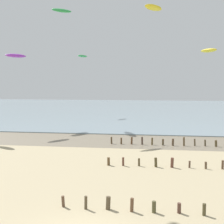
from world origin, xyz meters
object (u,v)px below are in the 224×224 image
kite_aloft_13 (83,56)px  kite_aloft_7 (16,56)px  kite_aloft_5 (153,8)px  kite_aloft_3 (62,11)px  kite_aloft_0 (209,50)px

kite_aloft_13 → kite_aloft_7: bearing=14.7°
kite_aloft_5 → kite_aloft_7: kite_aloft_5 is taller
kite_aloft_3 → kite_aloft_7: 7.87m
kite_aloft_3 → kite_aloft_0: bearing=-5.0°
kite_aloft_0 → kite_aloft_13: size_ratio=1.25×
kite_aloft_3 → kite_aloft_5: 10.61m
kite_aloft_0 → kite_aloft_5: bearing=111.1°
kite_aloft_5 → kite_aloft_7: 17.38m
kite_aloft_3 → kite_aloft_13: kite_aloft_3 is taller
kite_aloft_0 → kite_aloft_5: kite_aloft_5 is taller
kite_aloft_3 → kite_aloft_13: size_ratio=0.96×
kite_aloft_0 → kite_aloft_7: bearing=81.4°
kite_aloft_5 → kite_aloft_7: bearing=126.2°
kite_aloft_0 → kite_aloft_13: 22.66m
kite_aloft_0 → kite_aloft_13: bearing=34.6°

